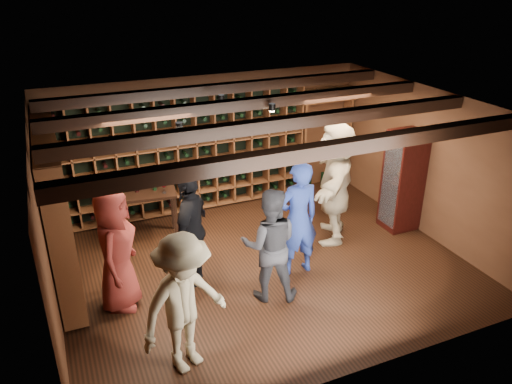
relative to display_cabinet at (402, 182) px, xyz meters
name	(u,v)px	position (x,y,z in m)	size (l,w,h in m)	color
ground	(263,264)	(-2.71, -0.20, -0.86)	(6.00, 6.00, 0.00)	black
room_shell	(263,113)	(-2.71, -0.15, 1.56)	(6.00, 6.00, 6.00)	#58331E
wine_rack_back	(186,153)	(-3.24, 2.13, 0.29)	(4.65, 0.30, 2.20)	brown
wine_rack_left	(57,209)	(-5.54, 0.62, 0.29)	(0.30, 2.65, 2.20)	brown
crate_shelf	(327,114)	(-0.31, 2.12, 0.71)	(1.20, 0.32, 2.07)	brown
display_cabinet	(402,182)	(0.00, 0.00, 0.00)	(0.55, 0.50, 1.75)	black
man_blue_shirt	(298,219)	(-2.33, -0.56, 0.04)	(0.65, 0.43, 1.78)	navy
man_grey_suit	(270,245)	(-2.97, -0.96, -0.03)	(0.80, 0.62, 1.64)	black
guest_red_floral	(116,250)	(-4.91, -0.35, 0.01)	(0.85, 0.55, 1.73)	maroon
guest_woman_black	(191,229)	(-3.84, -0.18, 0.00)	(1.01, 0.42, 1.72)	black
guest_khaki	(184,304)	(-4.40, -1.82, 0.01)	(1.12, 0.64, 1.73)	gray
guest_beige	(335,182)	(-1.27, 0.15, 0.16)	(1.88, 0.60, 2.03)	#BDAB8B
tasting_table	(141,198)	(-4.26, 1.35, -0.09)	(1.22, 0.73, 1.14)	black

